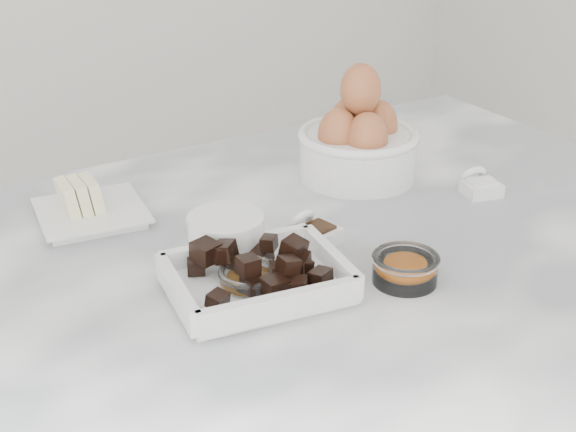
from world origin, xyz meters
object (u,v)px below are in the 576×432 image
Objects in this scene: honey_bowl at (250,281)px; zest_bowl at (405,267)px; sugar_ramekin at (226,235)px; chocolate_dish at (257,275)px; butter_plate at (89,206)px; salt_spoon at (480,185)px; vanilla_spoon at (312,232)px; egg_bowl at (358,141)px.

zest_bowl reaches higher than honey_bowl.
sugar_ramekin is at bearing 132.81° from zest_bowl.
butter_plate reaches higher than chocolate_dish.
chocolate_dish is at bearing -169.74° from salt_spoon.
chocolate_dish is at bearing -71.09° from butter_plate.
chocolate_dish is 0.16m from zest_bowl.
salt_spoon is at bearing 9.69° from honey_bowl.
zest_bowl is at bearing -23.20° from honey_bowl.
vanilla_spoon is (0.21, -0.20, -0.00)m from butter_plate.
butter_plate is at bearing 170.32° from egg_bowl.
honey_bowl is 1.01× the size of salt_spoon.
butter_plate reaches higher than sugar_ramekin.
vanilla_spoon reaches higher than salt_spoon.
honey_bowl is at bearing -72.37° from butter_plate.
honey_bowl is at bearing 156.80° from zest_bowl.
butter_plate is 0.21m from sugar_ramekin.
chocolate_dish is at bearing -149.20° from vanilla_spoon.
chocolate_dish reaches higher than salt_spoon.
butter_plate is 1.66× the size of sugar_ramekin.
chocolate_dish is 0.01m from honey_bowl.
sugar_ramekin is at bearing 177.47° from salt_spoon.
butter_plate is at bearing 107.63° from honey_bowl.
egg_bowl reaches higher than salt_spoon.
egg_bowl is 0.31m from zest_bowl.
chocolate_dish is 2.73× the size of zest_bowl.
chocolate_dish is at bearing -19.73° from honey_bowl.
salt_spoon is at bearing 0.42° from vanilla_spoon.
chocolate_dish is 1.40× the size of butter_plate.
butter_plate is 0.29m from vanilla_spoon.
vanilla_spoon is (-0.03, 0.13, -0.00)m from zest_bowl.
butter_plate is at bearing 118.96° from sugar_ramekin.
honey_bowl is (0.09, -0.27, -0.00)m from butter_plate.
sugar_ramekin reaches higher than vanilla_spoon.
chocolate_dish is 3.07× the size of salt_spoon.
salt_spoon is at bearing 29.34° from zest_bowl.
vanilla_spoon is 1.07× the size of salt_spoon.
salt_spoon is at bearing -2.53° from sugar_ramekin.
zest_bowl is (0.24, -0.34, -0.00)m from butter_plate.
egg_bowl is at bearing 39.60° from vanilla_spoon.
sugar_ramekin is at bearing -156.45° from egg_bowl.
salt_spoon is at bearing -51.48° from egg_bowl.
zest_bowl is 0.14m from vanilla_spoon.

